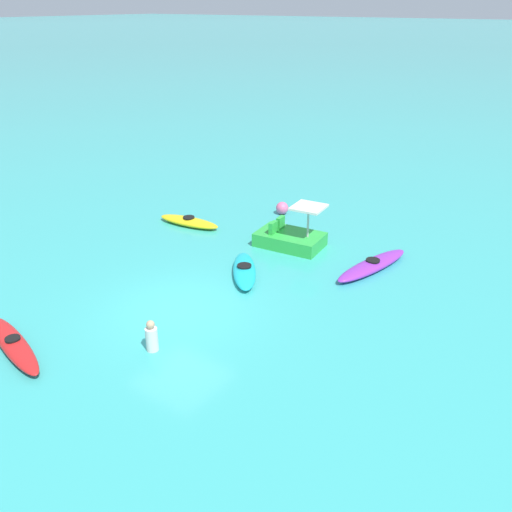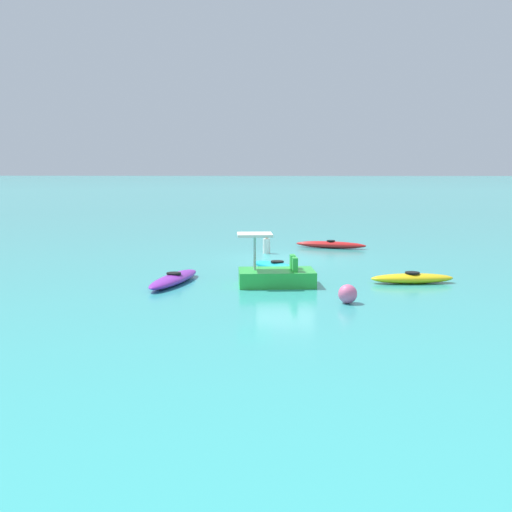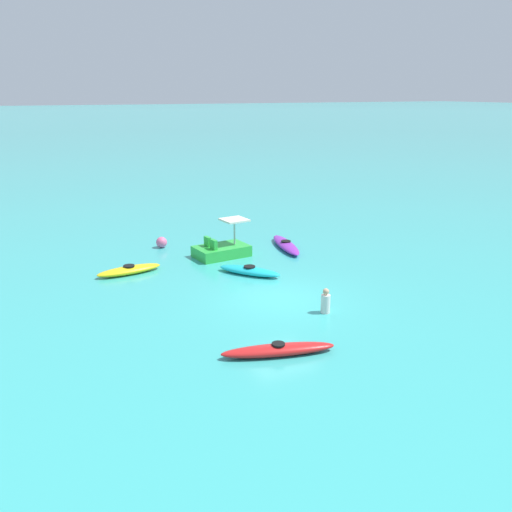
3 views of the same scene
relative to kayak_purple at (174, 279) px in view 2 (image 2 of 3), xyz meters
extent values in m
plane|color=#38ADA8|center=(-5.79, 3.54, -0.16)|extent=(600.00, 600.00, 0.00)
ellipsoid|color=purple|center=(0.00, 0.00, 0.00)|extent=(3.64, 1.48, 0.32)
cylinder|color=black|center=(0.00, 0.00, 0.18)|extent=(0.56, 0.56, 0.05)
ellipsoid|color=yellow|center=(-0.53, 7.75, 0.00)|extent=(1.04, 2.79, 0.32)
cylinder|color=black|center=(-0.53, 7.75, 0.18)|extent=(0.52, 0.52, 0.05)
ellipsoid|color=#19B7C6|center=(-2.83, 3.30, 0.00)|extent=(2.62, 2.28, 0.32)
cylinder|color=black|center=(-2.83, 3.30, 0.18)|extent=(0.67, 0.67, 0.05)
ellipsoid|color=red|center=(-9.73, 5.68, 0.00)|extent=(1.48, 3.39, 0.32)
cylinder|color=black|center=(-9.73, 5.68, 0.18)|extent=(0.48, 0.48, 0.05)
cube|color=green|center=(0.08, 3.34, 0.09)|extent=(1.74, 2.54, 0.50)
cube|color=green|center=(0.32, 3.92, 0.56)|extent=(0.45, 0.21, 0.44)
cube|color=green|center=(-0.27, 3.85, 0.56)|extent=(0.45, 0.21, 0.44)
cylinder|color=#B2B2B7|center=(0.16, 2.64, 0.89)|extent=(0.08, 0.08, 1.10)
cube|color=silver|center=(0.16, 2.64, 1.48)|extent=(1.21, 1.21, 0.08)
sphere|color=pink|center=(2.74, 5.37, 0.10)|extent=(0.53, 0.53, 0.53)
cylinder|color=silver|center=(-7.66, 2.73, 0.16)|extent=(0.36, 0.36, 0.65)
sphere|color=tan|center=(-7.66, 2.73, 0.61)|extent=(0.22, 0.22, 0.22)
camera|label=1|loc=(-15.83, -6.29, 8.09)|focal=38.34mm
camera|label=2|loc=(20.28, 3.76, 3.56)|focal=44.89mm
camera|label=3|loc=(-22.32, 12.58, 7.14)|focal=38.55mm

